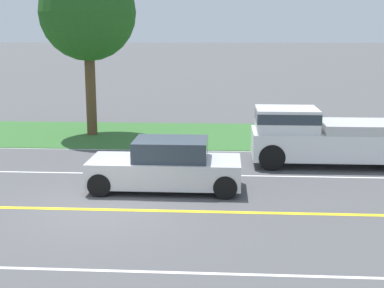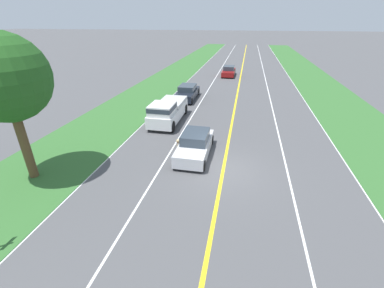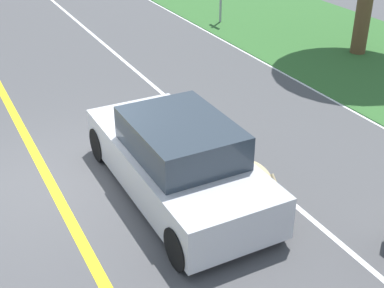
% 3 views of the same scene
% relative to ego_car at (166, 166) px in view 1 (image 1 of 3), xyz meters
% --- Properties ---
extents(ground_plane, '(400.00, 400.00, 0.00)m').
position_rel_ego_car_xyz_m(ground_plane, '(-1.90, 1.41, -0.68)').
color(ground_plane, '#4C4C4F').
extents(centre_divider_line, '(0.18, 160.00, 0.01)m').
position_rel_ego_car_xyz_m(centre_divider_line, '(-1.90, 1.41, -0.67)').
color(centre_divider_line, yellow).
rests_on(centre_divider_line, ground).
extents(lane_edge_line_right, '(0.14, 160.00, 0.01)m').
position_rel_ego_car_xyz_m(lane_edge_line_right, '(5.10, 1.41, -0.67)').
color(lane_edge_line_right, white).
rests_on(lane_edge_line_right, ground).
extents(lane_dash_same_dir, '(0.10, 160.00, 0.01)m').
position_rel_ego_car_xyz_m(lane_dash_same_dir, '(1.60, 1.41, -0.67)').
color(lane_dash_same_dir, white).
rests_on(lane_dash_same_dir, ground).
extents(lane_dash_oncoming, '(0.10, 160.00, 0.01)m').
position_rel_ego_car_xyz_m(lane_dash_oncoming, '(-5.40, 1.41, -0.67)').
color(lane_dash_oncoming, white).
rests_on(lane_dash_oncoming, ground).
extents(grass_verge_right, '(6.00, 160.00, 0.03)m').
position_rel_ego_car_xyz_m(grass_verge_right, '(8.10, 1.41, -0.66)').
color(grass_verge_right, '#33662D').
rests_on(grass_verge_right, ground).
extents(ego_car, '(1.80, 4.29, 1.47)m').
position_rel_ego_car_xyz_m(ego_car, '(0.00, 0.00, 0.00)').
color(ego_car, silver).
rests_on(ego_car, ground).
extents(dog, '(0.26, 1.26, 0.84)m').
position_rel_ego_car_xyz_m(dog, '(1.16, -0.64, -0.16)').
color(dog, '#D1B784').
rests_on(dog, ground).
extents(pickup_truck, '(2.02, 5.41, 1.93)m').
position_rel_ego_car_xyz_m(pickup_truck, '(3.24, -5.04, 0.31)').
color(pickup_truck, silver).
rests_on(pickup_truck, ground).
extents(roadside_tree_right_near, '(4.05, 4.05, 7.26)m').
position_rel_ego_car_xyz_m(roadside_tree_right_near, '(7.97, 4.14, 4.52)').
color(roadside_tree_right_near, brown).
rests_on(roadside_tree_right_near, ground).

